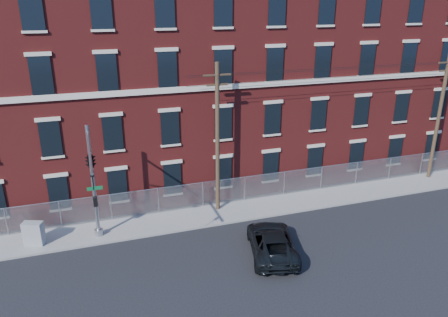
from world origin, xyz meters
The scene contains 10 objects.
ground centered at (0.00, 0.00, 0.00)m, with size 140.00×140.00×0.00m, color black.
sidewalk centered at (12.00, 5.00, 0.06)m, with size 65.00×3.00×0.12m, color gray.
mill_building centered at (12.00, 13.93, 8.15)m, with size 55.30×14.32×16.30m.
chain_link_fence centered at (12.00, 6.30, 1.06)m, with size 59.06×0.06×1.85m.
traffic_signal_mast centered at (-6.00, 2.18, 5.39)m, with size 0.90×6.75×7.00m.
utility_pole_near centered at (2.00, 5.60, 5.34)m, with size 1.80×0.28×10.00m.
utility_pole_mid centered at (20.00, 5.60, 5.34)m, with size 1.80×0.28×10.00m.
overhead_wires centered at (20.00, 5.60, 9.12)m, with size 40.00×0.62×0.62m.
pickup_truck centered at (3.30, -0.48, 0.73)m, with size 2.42×5.26×1.46m, color black.
utility_cabinet centered at (-9.64, 4.64, 0.83)m, with size 1.13×0.57×1.42m, color #919497.
Camera 1 is at (-5.97, -19.79, 13.70)m, focal length 34.40 mm.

